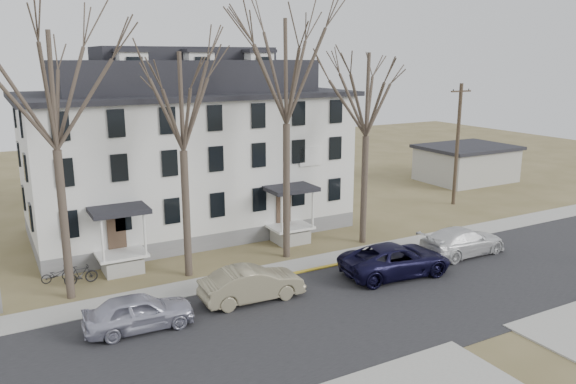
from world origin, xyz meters
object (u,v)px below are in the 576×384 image
tree_mid_left (181,95)px  bicycle_right (81,275)px  car_tan (252,285)px  utility_pole_far (457,143)px  car_navy (396,260)px  tree_center (286,64)px  car_white (462,242)px  bicycle_left (57,275)px  boarding_house (188,151)px  tree_mid_right (367,89)px  tree_far_left (50,82)px  car_silver (139,313)px

tree_mid_left → bicycle_right: bearing=165.1°
car_tan → tree_mid_left: bearing=21.2°
utility_pole_far → car_navy: (-13.78, -9.58, -4.06)m
tree_center → car_white: tree_center is taller
bicycle_left → tree_center: bearing=-101.2°
boarding_house → utility_pole_far: size_ratio=2.19×
utility_pole_far → car_navy: bearing=-145.2°
tree_mid_right → car_white: 10.67m
tree_far_left → tree_center: bearing=0.0°
boarding_house → tree_mid_right: tree_mid_right is taller
bicycle_left → bicycle_right: bearing=-130.7°
car_white → tree_center: bearing=61.6°
car_tan → bicycle_left: car_tan is taller
car_white → bicycle_right: 21.42m
tree_far_left → utility_pole_far: (29.50, 4.20, -5.44)m
tree_far_left → car_tan: size_ratio=2.74×
utility_pole_far → car_silver: utility_pole_far is taller
car_navy → car_silver: bearing=94.1°
tree_mid_right → car_white: tree_mid_right is taller
car_navy → tree_mid_right: bearing=-12.5°
utility_pole_far → car_white: (-8.28, -8.98, -4.09)m
tree_center → car_navy: (3.72, -5.38, -10.24)m
boarding_house → tree_mid_right: size_ratio=1.63×
boarding_house → tree_center: (3.00, -8.15, 5.71)m
tree_far_left → car_navy: tree_far_left is taller
car_tan → bicycle_left: size_ratio=3.31×
car_navy → utility_pole_far: bearing=-49.4°
tree_mid_right → tree_far_left: bearing=180.0°
utility_pole_far → bicycle_left: size_ratio=6.29×
tree_far_left → utility_pole_far: size_ratio=1.44×
tree_mid_right → tree_mid_left: bearing=180.0°
boarding_house → tree_mid_left: (-3.00, -8.15, 4.22)m
boarding_house → utility_pole_far: boarding_house is taller
tree_mid_left → car_tan: 10.04m
tree_far_left → car_tan: tree_far_left is taller
boarding_house → tree_mid_left: 9.66m
tree_mid_left → tree_mid_right: (11.50, 0.00, 0.00)m
tree_mid_left → tree_center: (6.00, 0.00, 1.48)m
boarding_house → car_white: (12.22, -12.93, -4.56)m
boarding_house → tree_far_left: tree_far_left is taller
tree_mid_left → bicycle_left: size_ratio=8.43×
tree_mid_left → car_navy: size_ratio=2.09×
tree_far_left → utility_pole_far: 30.29m
tree_far_left → bicycle_right: 9.96m
car_tan → bicycle_right: bearing=51.0°
tree_far_left → bicycle_left: bearing=98.8°
tree_mid_left → car_silver: bearing=-128.2°
car_silver → bicycle_left: (-2.45, 7.27, -0.40)m
car_white → bicycle_right: size_ratio=3.32×
tree_mid_right → car_tan: 14.01m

